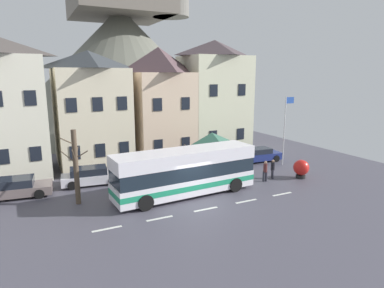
# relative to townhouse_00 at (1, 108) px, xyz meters

# --- Properties ---
(ground_plane) EXTENTS (40.00, 60.00, 0.07)m
(ground_plane) POSITION_rel_townhouse_00_xyz_m (11.17, -12.05, -5.54)
(ground_plane) COLOR #4B4955
(townhouse_00) EXTENTS (6.44, 6.17, 11.01)m
(townhouse_00) POSITION_rel_townhouse_00_xyz_m (0.00, 0.00, 0.00)
(townhouse_00) COLOR silver
(townhouse_00) RESTS_ON ground_plane
(townhouse_01) EXTENTS (5.89, 6.81, 10.12)m
(townhouse_01) POSITION_rel_townhouse_00_xyz_m (6.89, 0.32, -0.45)
(townhouse_01) COLOR beige
(townhouse_01) RESTS_ON ground_plane
(townhouse_02) EXTENTS (5.29, 6.23, 10.59)m
(townhouse_02) POSITION_rel_townhouse_00_xyz_m (13.22, 0.03, -0.21)
(townhouse_02) COLOR beige
(townhouse_02) RESTS_ON ground_plane
(townhouse_03) EXTENTS (6.21, 5.24, 11.41)m
(townhouse_03) POSITION_rel_townhouse_00_xyz_m (18.96, -0.46, 0.20)
(townhouse_03) COLOR beige
(townhouse_03) RESTS_ON ground_plane
(hilltop_castle) EXTENTS (35.44, 35.44, 24.73)m
(hilltop_castle) POSITION_rel_townhouse_00_xyz_m (15.04, 20.22, 3.88)
(hilltop_castle) COLOR slate
(hilltop_castle) RESTS_ON ground_plane
(transit_bus) EXTENTS (10.08, 3.06, 3.16)m
(transit_bus) POSITION_rel_townhouse_00_xyz_m (11.11, -10.36, -3.91)
(transit_bus) COLOR white
(transit_bus) RESTS_ON ground_plane
(bus_shelter) EXTENTS (3.60, 3.60, 3.54)m
(bus_shelter) POSITION_rel_townhouse_00_xyz_m (14.97, -7.13, -2.56)
(bus_shelter) COLOR #473D33
(bus_shelter) RESTS_ON ground_plane
(parked_car_00) EXTENTS (4.71, 2.38, 1.29)m
(parked_car_00) POSITION_rel_townhouse_00_xyz_m (0.63, -5.64, -4.87)
(parked_car_00) COLOR slate
(parked_car_00) RESTS_ON ground_plane
(parked_car_01) EXTENTS (4.45, 2.09, 1.29)m
(parked_car_01) POSITION_rel_townhouse_00_xyz_m (21.10, -5.22, -4.87)
(parked_car_01) COLOR navy
(parked_car_01) RESTS_ON ground_plane
(parked_car_02) EXTENTS (4.48, 2.18, 1.33)m
(parked_car_02) POSITION_rel_townhouse_00_xyz_m (5.71, -5.22, -4.85)
(parked_car_02) COLOR white
(parked_car_02) RESTS_ON ground_plane
(pedestrian_00) EXTENTS (0.35, 0.35, 1.52)m
(pedestrian_00) POSITION_rel_townhouse_00_xyz_m (16.39, -8.20, -4.63)
(pedestrian_00) COLOR black
(pedestrian_00) RESTS_ON ground_plane
(pedestrian_01) EXTENTS (0.37, 0.30, 1.63)m
(pedestrian_01) POSITION_rel_townhouse_00_xyz_m (17.85, -10.39, -4.66)
(pedestrian_01) COLOR #2D2D38
(pedestrian_01) RESTS_ON ground_plane
(pedestrian_02) EXTENTS (0.28, 0.31, 1.62)m
(pedestrian_02) POSITION_rel_townhouse_00_xyz_m (17.31, -8.95, -4.57)
(pedestrian_02) COLOR #2D2D38
(pedestrian_02) RESTS_ON ground_plane
(pedestrian_03) EXTENTS (0.30, 0.34, 1.53)m
(pedestrian_03) POSITION_rel_townhouse_00_xyz_m (18.87, -10.03, -4.71)
(pedestrian_03) COLOR #2D2D38
(pedestrian_03) RESTS_ON ground_plane
(public_bench) EXTENTS (1.69, 0.48, 0.87)m
(public_bench) POSITION_rel_townhouse_00_xyz_m (15.18, -5.16, -5.03)
(public_bench) COLOR brown
(public_bench) RESTS_ON ground_plane
(flagpole) EXTENTS (0.95, 0.10, 6.21)m
(flagpole) POSITION_rel_townhouse_00_xyz_m (22.47, -7.19, -1.86)
(flagpole) COLOR silver
(flagpole) RESTS_ON ground_plane
(harbour_buoy) EXTENTS (1.23, 1.23, 1.48)m
(harbour_buoy) POSITION_rel_townhouse_00_xyz_m (20.96, -10.95, -4.69)
(harbour_buoy) COLOR black
(harbour_buoy) RESTS_ON ground_plane
(bare_tree_01) EXTENTS (1.58, 1.59, 4.79)m
(bare_tree_01) POSITION_rel_townhouse_00_xyz_m (4.30, -8.76, -3.05)
(bare_tree_01) COLOR brown
(bare_tree_01) RESTS_ON ground_plane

